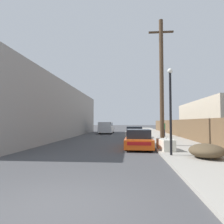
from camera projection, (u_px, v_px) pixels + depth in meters
ground_plane at (54, 209)px, 4.11m from camera, size 220.00×220.00×0.00m
sidewalk_curb at (157, 135)px, 27.03m from camera, size 4.20×63.00×0.12m
discarded_fridge at (166, 145)px, 11.96m from camera, size 0.89×1.74×0.68m
parked_sports_car_red at (139, 140)px, 13.68m from camera, size 1.92×4.53×1.30m
car_parked_mid at (135, 133)px, 22.09m from camera, size 2.04×4.29×1.31m
pickup_truck at (106, 128)px, 30.77m from camera, size 2.02×5.62×1.78m
utility_pole at (162, 80)px, 14.52m from camera, size 1.80×0.30×9.23m
street_lamp at (170, 104)px, 10.27m from camera, size 0.26×0.26×4.46m
brush_pile at (207, 151)px, 9.35m from camera, size 1.58×1.82×0.66m
wooden_fence at (179, 128)px, 22.92m from camera, size 0.08×40.71×1.95m
building_left_block at (43, 112)px, 23.63m from camera, size 7.00×27.86×5.99m
building_right_house at (219, 119)px, 24.55m from camera, size 6.00×14.71×4.38m
pedestrian at (164, 129)px, 22.98m from camera, size 0.34×0.34×1.76m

